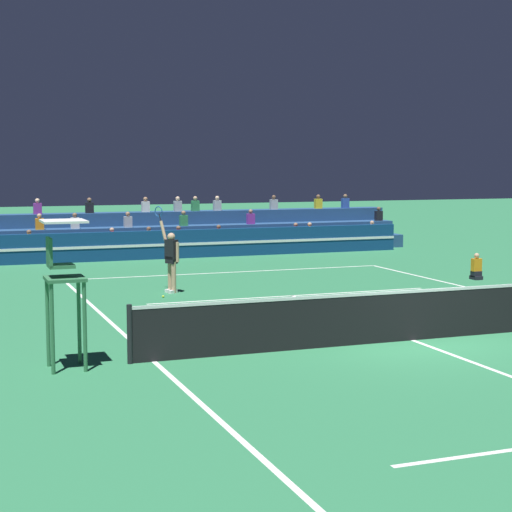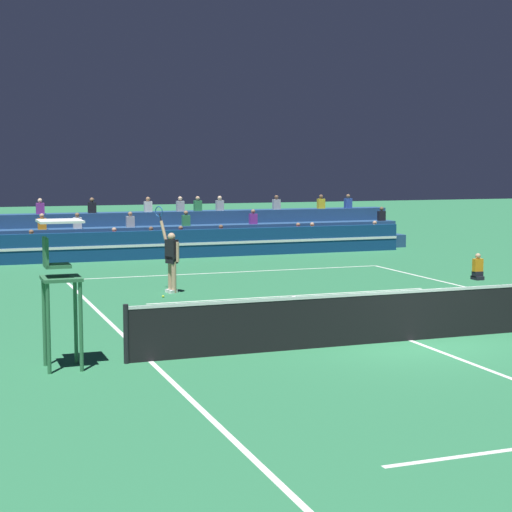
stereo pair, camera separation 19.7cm
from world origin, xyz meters
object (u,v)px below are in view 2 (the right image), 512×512
(ball_kid_courtside, at_px, (478,269))
(tennis_ball, at_px, (163,296))
(tennis_player, at_px, (171,258))
(umpire_chair, at_px, (59,274))

(ball_kid_courtside, xyz_separation_m, tennis_ball, (-10.22, -0.12, -0.30))
(tennis_player, bearing_deg, ball_kid_courtside, -4.14)
(tennis_ball, bearing_deg, tennis_player, 61.14)
(ball_kid_courtside, height_order, tennis_player, tennis_player)
(umpire_chair, relative_size, ball_kid_courtside, 3.16)
(umpire_chair, distance_m, tennis_player, 9.20)
(ball_kid_courtside, xyz_separation_m, tennis_player, (-9.77, 0.71, 0.66))
(umpire_chair, xyz_separation_m, ball_kid_courtside, (13.91, 7.47, -1.39))
(umpire_chair, height_order, tennis_ball, umpire_chair)
(tennis_player, xyz_separation_m, tennis_ball, (-0.45, -0.82, -0.95))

